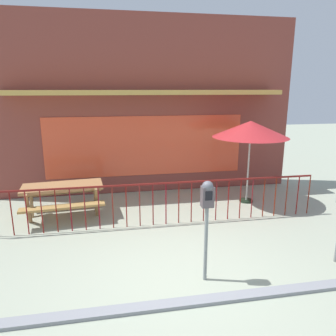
{
  "coord_description": "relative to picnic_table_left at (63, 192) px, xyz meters",
  "views": [
    {
      "loc": [
        -1.01,
        -4.43,
        2.95
      ],
      "look_at": [
        0.26,
        2.5,
        1.19
      ],
      "focal_mm": 34.15,
      "sensor_mm": 36.0,
      "label": 1
    }
  ],
  "objects": [
    {
      "name": "patio_fence_front",
      "position": [
        2.14,
        -0.86,
        0.05
      ],
      "size": [
        7.27,
        0.04,
        0.97
      ],
      "color": "maroon",
      "rests_on": "ground"
    },
    {
      "name": "pub_storefront",
      "position": [
        2.14,
        1.79,
        1.83
      ],
      "size": [
        8.62,
        1.25,
        4.9
      ],
      "color": "#4A211F",
      "rests_on": "ground"
    },
    {
      "name": "ground",
      "position": [
        2.14,
        -2.96,
        -0.61
      ],
      "size": [
        40.0,
        40.0,
        0.0
      ],
      "primitive_type": "plane",
      "color": "#9CA58F"
    },
    {
      "name": "curb_edge",
      "position": [
        2.14,
        -3.61,
        -0.61
      ],
      "size": [
        12.07,
        0.2,
        0.11
      ],
      "primitive_type": "cube",
      "color": "gray",
      "rests_on": "ground"
    },
    {
      "name": "patio_umbrella",
      "position": [
        4.66,
        0.19,
        1.32
      ],
      "size": [
        1.93,
        1.93,
        2.15
      ],
      "color": "black",
      "rests_on": "ground"
    },
    {
      "name": "parking_meter_far",
      "position": [
        2.52,
        -3.08,
        0.65
      ],
      "size": [
        0.18,
        0.17,
        1.63
      ],
      "color": "gray",
      "rests_on": "ground"
    },
    {
      "name": "picnic_table_left",
      "position": [
        0.0,
        0.0,
        0.0
      ],
      "size": [
        1.93,
        1.53,
        0.79
      ],
      "color": "#A06F44",
      "rests_on": "ground"
    }
  ]
}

